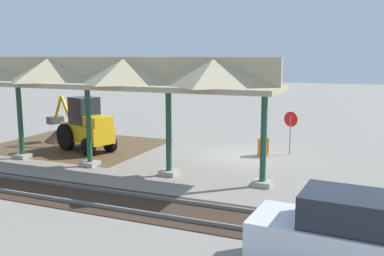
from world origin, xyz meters
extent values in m
plane|color=gray|center=(0.00, 0.00, 0.00)|extent=(120.00, 120.00, 0.00)
cube|color=brown|center=(9.15, 0.99, 0.00)|extent=(8.78, 7.00, 0.01)
cube|color=#9E998E|center=(-2.19, 4.44, 0.10)|extent=(0.70, 0.70, 0.20)
cylinder|color=#1E4C38|center=(-2.19, 4.44, 1.80)|extent=(0.24, 0.24, 3.60)
cube|color=#9E998E|center=(1.79, 4.44, 0.10)|extent=(0.70, 0.70, 0.20)
cylinder|color=#1E4C38|center=(1.79, 4.44, 1.80)|extent=(0.24, 0.24, 3.60)
cube|color=#9E998E|center=(5.76, 4.44, 0.10)|extent=(0.70, 0.70, 0.20)
cylinder|color=#1E4C38|center=(5.76, 4.44, 1.80)|extent=(0.24, 0.24, 3.60)
cube|color=#9E998E|center=(9.74, 4.44, 0.10)|extent=(0.70, 0.70, 0.20)
cylinder|color=#1E4C38|center=(9.74, 4.44, 1.80)|extent=(0.24, 0.24, 3.60)
cube|color=tan|center=(5.76, 4.44, 3.70)|extent=(17.11, 3.20, 0.20)
cube|color=tan|center=(5.76, 4.44, 4.35)|extent=(17.11, 0.20, 1.10)
pyramid|color=tan|center=(-0.20, 4.44, 4.35)|extent=(3.58, 3.20, 1.10)
pyramid|color=tan|center=(3.78, 4.44, 4.35)|extent=(3.58, 3.20, 1.10)
pyramid|color=tan|center=(7.75, 4.44, 4.35)|extent=(3.58, 3.20, 1.10)
cube|color=slate|center=(0.00, 7.48, 0.07)|extent=(60.00, 0.08, 0.15)
cube|color=slate|center=(0.00, 8.91, 0.07)|extent=(60.00, 0.08, 0.15)
cube|color=#38281E|center=(0.00, 8.20, 0.01)|extent=(60.00, 2.58, 0.03)
cylinder|color=gray|center=(-2.24, -1.32, 1.00)|extent=(0.06, 0.06, 2.00)
cylinder|color=red|center=(-2.24, -1.32, 1.81)|extent=(0.72, 0.30, 0.76)
cube|color=#EAB214|center=(7.76, 1.87, 0.97)|extent=(3.45, 2.39, 0.90)
cube|color=#1E262D|center=(7.95, 1.79, 2.12)|extent=(1.64, 1.57, 1.40)
cube|color=#EAB214|center=(6.81, 2.25, 1.67)|extent=(1.47, 1.44, 0.50)
cylinder|color=black|center=(8.39, 0.85, 0.70)|extent=(1.41, 0.80, 1.40)
cylinder|color=black|center=(8.92, 2.18, 0.70)|extent=(1.41, 0.80, 1.40)
cylinder|color=black|center=(6.51, 1.67, 0.45)|extent=(0.95, 0.61, 0.90)
cylinder|color=black|center=(6.99, 2.87, 0.45)|extent=(0.95, 0.61, 0.90)
cylinder|color=#EAB214|center=(9.67, 1.11, 2.08)|extent=(1.06, 0.56, 1.41)
cylinder|color=#EAB214|center=(10.49, 0.78, 2.00)|extent=(0.97, 0.51, 1.54)
cube|color=#47474C|center=(10.88, 0.63, 1.27)|extent=(0.85, 0.97, 0.40)
cone|color=brown|center=(10.54, 0.10, 0.00)|extent=(5.08, 5.08, 2.29)
cube|color=silver|center=(-5.48, 10.53, 0.77)|extent=(4.31, 2.03, 0.95)
cube|color=#1E232B|center=(-5.69, 10.55, 1.61)|extent=(2.45, 1.69, 0.73)
cylinder|color=black|center=(-4.15, 9.71, 0.30)|extent=(0.61, 0.24, 0.60)
cylinder|color=orange|center=(-1.05, -0.56, 0.45)|extent=(0.56, 0.56, 0.90)
camera|label=1|loc=(-5.75, 20.13, 4.96)|focal=40.00mm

